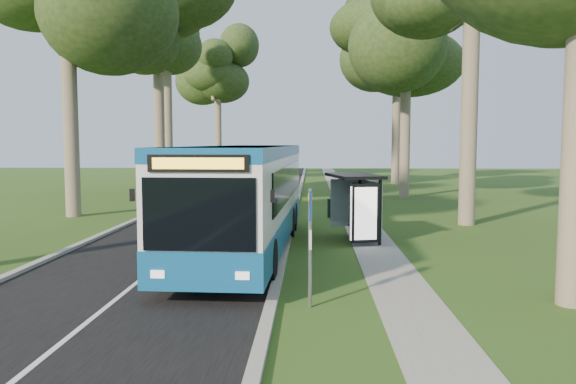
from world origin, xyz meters
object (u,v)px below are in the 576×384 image
(bus, at_px, (246,197))
(bus_shelter, at_px, (359,195))
(bus_stop_sign, at_px, (310,234))
(car_white, at_px, (183,180))
(litter_bin, at_px, (332,208))
(car_silver, at_px, (212,174))

(bus, relative_size, bus_shelter, 4.26)
(bus_stop_sign, bearing_deg, car_white, 105.26)
(bus_stop_sign, xyz_separation_m, litter_bin, (1.01, 14.61, -1.15))
(car_white, bearing_deg, car_silver, 84.88)
(bus, distance_m, litter_bin, 9.14)
(bus_stop_sign, relative_size, litter_bin, 2.93)
(car_white, xyz_separation_m, car_silver, (0.72, 8.52, 0.03))
(bus, relative_size, car_silver, 2.98)
(bus, distance_m, bus_shelter, 4.22)
(bus_shelter, bearing_deg, car_silver, 96.68)
(car_white, bearing_deg, litter_bin, -55.94)
(bus, relative_size, litter_bin, 14.90)
(bus_stop_sign, distance_m, car_white, 31.83)
(car_white, height_order, car_silver, car_silver)
(bus, distance_m, car_silver, 33.44)
(bus, xyz_separation_m, litter_bin, (3.09, 8.50, -1.32))
(litter_bin, relative_size, car_silver, 0.20)
(bus, bearing_deg, litter_bin, 72.07)
(car_silver, bearing_deg, bus_stop_sign, -53.16)
(bus_shelter, bearing_deg, bus, -165.94)
(car_white, distance_m, car_silver, 8.55)
(bus, xyz_separation_m, car_silver, (-6.90, 32.71, -1.05))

